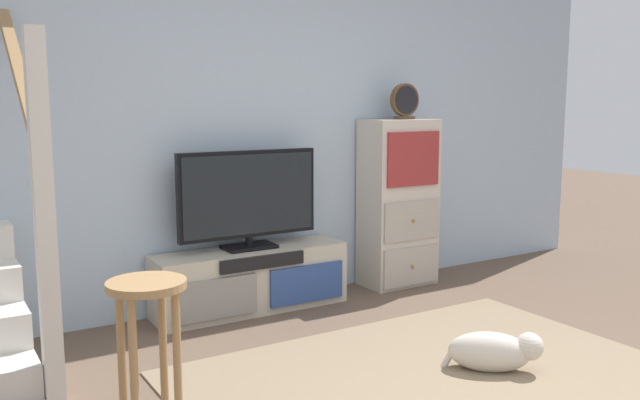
{
  "coord_description": "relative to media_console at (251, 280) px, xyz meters",
  "views": [
    {
      "loc": [
        -2.26,
        -1.92,
        1.46
      ],
      "look_at": [
        0.02,
        1.8,
        0.81
      ],
      "focal_mm": 37.4,
      "sensor_mm": 36.0,
      "label": 1
    }
  ],
  "objects": [
    {
      "name": "back_wall",
      "position": [
        0.3,
        0.27,
        1.13
      ],
      "size": [
        6.4,
        0.12,
        2.7
      ],
      "primitive_type": "cube",
      "color": "#A8BCD1",
      "rests_on": "ground_plane"
    },
    {
      "name": "area_rug",
      "position": [
        0.3,
        -1.59,
        -0.21
      ],
      "size": [
        2.6,
        1.8,
        0.01
      ],
      "primitive_type": "cube",
      "color": "#847056",
      "rests_on": "ground_plane"
    },
    {
      "name": "media_console",
      "position": [
        0.0,
        0.0,
        0.0
      ],
      "size": [
        1.38,
        0.38,
        0.44
      ],
      "color": "#BCB29E",
      "rests_on": "ground_plane"
    },
    {
      "name": "television",
      "position": [
        0.0,
        0.02,
        0.59
      ],
      "size": [
        1.02,
        0.22,
        0.69
      ],
      "color": "black",
      "rests_on": "media_console"
    },
    {
      "name": "side_cabinet",
      "position": [
        1.3,
        0.01,
        0.44
      ],
      "size": [
        0.58,
        0.38,
        1.32
      ],
      "color": "beige",
      "rests_on": "ground_plane"
    },
    {
      "name": "desk_clock",
      "position": [
        1.34,
        -0.0,
        1.24
      ],
      "size": [
        0.25,
        0.08,
        0.28
      ],
      "color": "#4C3823",
      "rests_on": "side_cabinet"
    },
    {
      "name": "bar_stool_near",
      "position": [
        -1.15,
        -1.38,
        0.3
      ],
      "size": [
        0.34,
        0.34,
        0.7
      ],
      "color": "#A37A4C",
      "rests_on": "ground_plane"
    },
    {
      "name": "dog",
      "position": [
        0.65,
        -1.67,
        -0.1
      ],
      "size": [
        0.46,
        0.44,
        0.23
      ],
      "color": "beige",
      "rests_on": "ground_plane"
    }
  ]
}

